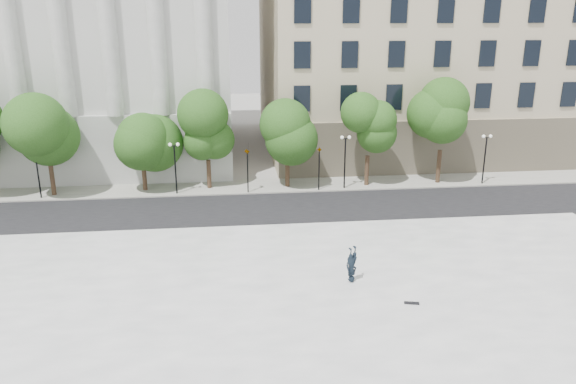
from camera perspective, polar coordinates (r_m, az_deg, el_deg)
name	(u,v)px	position (r m, az deg, el deg)	size (l,w,h in m)	color
ground	(287,349)	(25.67, -0.06, -15.68)	(160.00, 160.00, 0.00)	#A5A29C
plaza	(281,310)	(28.09, -0.72, -11.92)	(44.00, 22.00, 0.45)	white
street	(262,211)	(41.80, -2.68, -1.92)	(60.00, 8.00, 0.02)	black
far_sidewalk	(257,186)	(47.47, -3.13, 0.59)	(60.00, 4.00, 0.12)	#B3B0A5
building_west	(75,24)	(61.62, -20.78, 15.63)	(31.50, 27.65, 25.60)	silver
building_east	(434,40)	(64.22, 14.64, 14.68)	(36.00, 26.15, 23.00)	#B8AA8C
traffic_light_west	(247,150)	(44.84, -4.17, 4.27)	(0.83, 1.62, 4.14)	black
traffic_light_east	(319,148)	(45.40, 3.21, 4.43)	(0.69, 1.59, 4.13)	black
person_lying	(351,277)	(30.36, 6.45, -8.55)	(0.72, 0.47, 1.98)	black
skateboard	(412,303)	(28.82, 12.45, -10.96)	(0.73, 0.19, 0.08)	black
street_trees	(200,130)	(45.75, -8.98, 6.26)	(41.13, 4.56, 7.69)	#382619
lamp_posts	(266,156)	(45.34, -2.30, 3.69)	(37.21, 0.28, 4.56)	black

